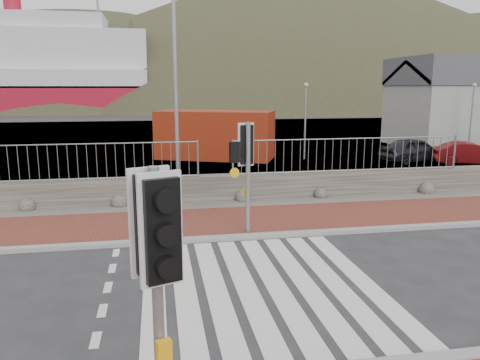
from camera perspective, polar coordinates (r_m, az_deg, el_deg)
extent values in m
plane|color=#28282B|center=(9.55, 2.59, -12.87)|extent=(220.00, 220.00, 0.00)
cube|color=brown|center=(13.69, -1.56, -5.11)|extent=(40.00, 3.00, 0.08)
cube|color=gray|center=(12.28, -0.50, -7.02)|extent=(40.00, 0.25, 0.12)
cube|color=silver|center=(9.35, -10.44, -13.57)|extent=(0.42, 5.60, 0.01)
cube|color=silver|center=(9.36, -6.66, -13.43)|extent=(0.42, 5.60, 0.01)
cube|color=silver|center=(9.40, -2.91, -13.23)|extent=(0.42, 5.60, 0.01)
cube|color=silver|center=(9.49, 0.78, -12.98)|extent=(0.42, 5.60, 0.01)
cube|color=silver|center=(9.61, 4.38, -12.69)|extent=(0.42, 5.60, 0.01)
cube|color=silver|center=(9.77, 7.87, -12.36)|extent=(0.42, 5.60, 0.01)
cube|color=silver|center=(9.96, 11.23, -11.99)|extent=(0.42, 5.60, 0.01)
cube|color=silver|center=(10.18, 14.44, -11.61)|extent=(0.42, 5.60, 0.01)
cube|color=#59544C|center=(15.61, -2.66, -3.10)|extent=(40.00, 1.50, 0.06)
cube|color=#453F38|center=(16.28, -3.04, -0.98)|extent=(40.00, 0.60, 0.90)
cylinder|color=gray|center=(16.00, -20.39, 4.10)|extent=(8.40, 0.04, 0.04)
cylinder|color=gray|center=(15.88, -5.16, 2.53)|extent=(0.07, 0.07, 1.20)
cylinder|color=gray|center=(17.13, 13.17, 4.94)|extent=(8.40, 0.04, 0.04)
cylinder|color=gray|center=(16.03, -0.88, 2.66)|extent=(0.07, 0.07, 1.20)
cylinder|color=gray|center=(19.24, 24.68, 3.07)|extent=(0.07, 0.07, 1.20)
cube|color=#4C4C4F|center=(36.65, -7.06, 5.09)|extent=(120.00, 40.00, 0.50)
cube|color=#3F4C54|center=(71.53, -8.64, 8.03)|extent=(220.00, 50.00, 0.05)
cube|color=silver|center=(78.23, -22.68, 14.18)|extent=(30.00, 12.00, 6.00)
cube|color=silver|center=(78.59, -22.91, 17.09)|extent=(18.00, 10.00, 2.50)
cylinder|color=maroon|center=(79.83, -26.00, 18.56)|extent=(2.40, 2.40, 3.00)
ellipsoid|color=#313721|center=(100.17, -17.34, -3.04)|extent=(106.40, 68.40, 76.00)
ellipsoid|color=#313721|center=(105.86, 7.90, -5.23)|extent=(140.00, 90.00, 100.00)
cylinder|color=gray|center=(5.23, -9.92, -15.52)|extent=(0.12, 0.12, 3.13)
cube|color=#E8A60D|center=(5.41, -9.78, -19.22)|extent=(0.18, 0.14, 0.25)
cube|color=black|center=(4.88, -10.30, -5.50)|extent=(0.51, 0.40, 1.17)
sphere|color=#0CE53F|center=(4.98, -10.16, -9.20)|extent=(0.17, 0.17, 0.17)
cylinder|color=gray|center=(12.27, 0.98, 0.02)|extent=(0.12, 0.12, 3.02)
cube|color=#E8A60D|center=(12.35, 0.97, -1.70)|extent=(0.17, 0.11, 0.24)
cube|color=black|center=(12.12, 0.99, 4.27)|extent=(0.47, 0.34, 1.13)
sphere|color=#0CE53F|center=(12.16, 0.99, 2.76)|extent=(0.16, 0.16, 0.16)
cube|color=black|center=(12.00, -0.68, 3.43)|extent=(0.27, 0.22, 0.54)
cylinder|color=gray|center=(16.61, -7.84, 11.03)|extent=(0.14, 0.14, 7.72)
cube|color=maroon|center=(25.97, -3.02, 5.53)|extent=(6.80, 4.82, 2.61)
imported|color=black|center=(26.36, 20.52, 3.46)|extent=(3.94, 2.02, 1.29)
imported|color=#5B0D0E|center=(26.45, 26.20, 2.91)|extent=(3.75, 2.34, 1.17)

